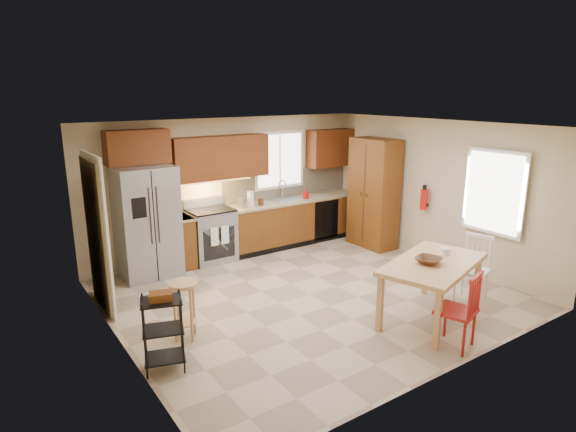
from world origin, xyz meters
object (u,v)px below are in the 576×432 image
at_px(table_bowl, 428,264).
at_px(table_jar, 445,253).
at_px(soap_bottle, 306,194).
at_px(fire_extinguisher, 424,199).
at_px(pantry, 374,193).
at_px(utility_cart, 163,333).
at_px(chair_red, 456,310).
at_px(bar_stool, 184,310).
at_px(range_stove, 211,236).
at_px(chair_white, 472,269).
at_px(refrigerator, 147,222).
at_px(dining_table, 431,291).

height_order(table_bowl, table_jar, table_jar).
xyz_separation_m(soap_bottle, fire_extinguisher, (1.15, -1.95, 0.10)).
height_order(pantry, utility_cart, pantry).
distance_m(chair_red, bar_stool, 3.26).
distance_m(range_stove, chair_white, 4.37).
xyz_separation_m(fire_extinguisher, table_bowl, (-1.85, -1.68, -0.30)).
relative_size(refrigerator, table_bowl, 5.57).
bearing_deg(fire_extinguisher, utility_cart, -170.54).
relative_size(pantry, chair_red, 2.21).
height_order(chair_red, table_jar, chair_red).
bearing_deg(table_jar, utility_cart, 169.04).
height_order(chair_white, utility_cart, chair_white).
relative_size(soap_bottle, table_jar, 1.34).
bearing_deg(table_bowl, soap_bottle, 79.04).
relative_size(refrigerator, table_jar, 12.77).
distance_m(table_jar, bar_stool, 3.53).
bearing_deg(table_bowl, fire_extinguisher, 42.17).
distance_m(range_stove, dining_table, 3.98).
xyz_separation_m(fire_extinguisher, chair_red, (-2.10, -2.33, -0.63)).
bearing_deg(chair_white, bar_stool, 53.90).
distance_m(refrigerator, bar_stool, 2.40).
xyz_separation_m(dining_table, table_jar, (0.35, 0.10, 0.43)).
distance_m(refrigerator, table_jar, 4.61).
bearing_deg(refrigerator, pantry, -12.62).
bearing_deg(utility_cart, table_jar, 7.17).
relative_size(refrigerator, utility_cart, 2.11).
bearing_deg(table_jar, bar_stool, 159.22).
height_order(range_stove, table_jar, range_stove).
distance_m(refrigerator, chair_red, 4.87).
xyz_separation_m(dining_table, bar_stool, (-2.92, 1.34, -0.02)).
relative_size(chair_white, utility_cart, 1.10).
height_order(chair_white, table_jar, chair_white).
bearing_deg(pantry, table_bowl, -121.21).
distance_m(pantry, chair_red, 3.92).
distance_m(table_bowl, bar_stool, 3.16).
distance_m(refrigerator, range_stove, 1.24).
bearing_deg(dining_table, table_jar, -1.68).
bearing_deg(pantry, refrigerator, 167.38).
distance_m(fire_extinguisher, chair_white, 1.92).
xyz_separation_m(soap_bottle, pantry, (0.95, -0.90, 0.05)).
height_order(range_stove, pantry, pantry).
xyz_separation_m(chair_white, utility_cart, (-4.33, 0.77, -0.04)).
bearing_deg(table_jar, range_stove, 116.25).
xyz_separation_m(refrigerator, fire_extinguisher, (4.33, -1.98, 0.19)).
distance_m(fire_extinguisher, dining_table, 2.53).
height_order(chair_red, table_bowl, chair_red).
bearing_deg(table_jar, chair_white, -4.87).
height_order(range_stove, chair_red, chair_red).
bearing_deg(chair_red, utility_cart, 136.43).
distance_m(pantry, table_bowl, 3.20).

